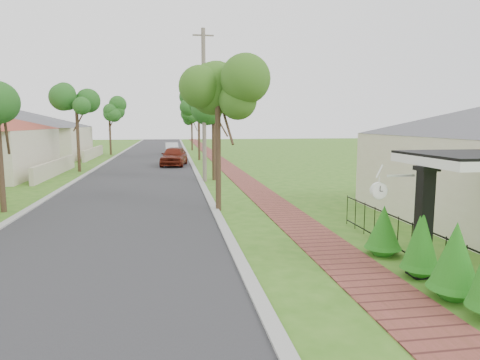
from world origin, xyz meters
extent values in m
plane|color=#346B19|center=(0.00, 0.00, 0.00)|extent=(160.00, 160.00, 0.00)
cube|color=#28282B|center=(-3.00, 20.00, 0.00)|extent=(7.00, 120.00, 0.02)
cube|color=#9E9E99|center=(0.65, 20.00, 0.00)|extent=(0.30, 120.00, 0.10)
cube|color=#9E9E99|center=(-6.65, 20.00, 0.00)|extent=(0.30, 120.00, 0.10)
cube|color=brown|center=(3.25, 20.00, 0.00)|extent=(1.50, 120.00, 0.03)
cube|color=white|center=(5.85, -1.00, 2.62)|extent=(2.90, 2.60, 0.20)
cube|color=black|center=(4.55, -1.00, 1.26)|extent=(0.30, 0.30, 2.52)
cube|color=black|center=(4.55, -1.00, 0.12)|extent=(0.48, 0.48, 0.24)
cube|color=black|center=(4.55, -1.00, 2.46)|extent=(0.42, 0.42, 0.10)
cube|color=black|center=(4.90, 0.00, 0.95)|extent=(0.03, 8.00, 0.03)
cube|color=black|center=(4.90, 0.00, 0.15)|extent=(0.03, 8.00, 0.03)
cylinder|color=black|center=(4.90, -2.00, 0.50)|extent=(0.02, 0.02, 1.00)
cylinder|color=black|center=(4.90, -1.33, 0.50)|extent=(0.02, 0.02, 1.00)
cylinder|color=black|center=(4.90, -0.67, 0.50)|extent=(0.02, 0.02, 1.00)
cylinder|color=black|center=(4.90, 0.00, 0.50)|extent=(0.02, 0.02, 1.00)
cylinder|color=black|center=(4.90, 0.67, 0.50)|extent=(0.02, 0.02, 1.00)
cylinder|color=black|center=(4.90, 1.33, 0.50)|extent=(0.02, 0.02, 1.00)
cylinder|color=black|center=(4.90, 2.00, 0.50)|extent=(0.02, 0.02, 1.00)
cylinder|color=black|center=(4.90, 2.67, 0.50)|extent=(0.02, 0.02, 1.00)
cylinder|color=black|center=(4.90, 3.33, 0.50)|extent=(0.02, 0.02, 1.00)
cylinder|color=black|center=(4.90, 4.00, 0.50)|extent=(0.02, 0.02, 1.00)
cylinder|color=#382619|center=(1.50, 16.00, 2.27)|extent=(0.22, 0.22, 4.55)
sphere|color=#124617|center=(1.50, 16.00, 4.68)|extent=(1.70, 1.70, 1.70)
cylinder|color=#382619|center=(1.50, 30.00, 2.45)|extent=(0.22, 0.22, 4.90)
sphere|color=#124617|center=(1.50, 30.00, 5.04)|extent=(1.70, 1.70, 1.70)
cylinder|color=#382619|center=(1.50, 44.00, 2.10)|extent=(0.22, 0.22, 4.20)
sphere|color=#124617|center=(1.50, 44.00, 4.32)|extent=(1.70, 1.70, 1.70)
cylinder|color=#382619|center=(-7.50, 8.00, 1.92)|extent=(0.22, 0.22, 3.85)
cylinder|color=#382619|center=(-7.50, 22.00, 2.45)|extent=(0.22, 0.22, 4.90)
sphere|color=#124617|center=(-7.50, 22.00, 5.04)|extent=(1.70, 1.70, 1.70)
cylinder|color=#382619|center=(-7.50, 38.00, 2.27)|extent=(0.22, 0.22, 4.55)
sphere|color=#124617|center=(-7.50, 38.00, 4.68)|extent=(1.70, 1.70, 1.70)
sphere|color=#175B12|center=(4.45, -2.27, 0.33)|extent=(0.79, 0.79, 0.79)
cone|color=#175B12|center=(4.45, -2.27, 0.95)|extent=(0.90, 0.90, 1.22)
sphere|color=#175B12|center=(4.45, -1.11, 0.34)|extent=(0.66, 0.66, 0.66)
cone|color=#175B12|center=(4.45, -1.11, 0.97)|extent=(0.76, 0.76, 1.25)
sphere|color=#175B12|center=(4.45, 0.60, 0.28)|extent=(0.73, 0.73, 0.73)
cone|color=#175B12|center=(4.45, 0.60, 0.81)|extent=(0.83, 0.83, 1.04)
cube|color=#BFB299|center=(-8.60, 20.00, 0.50)|extent=(0.25, 10.00, 1.00)
cube|color=beige|center=(-15.00, 34.00, 1.50)|extent=(11.00, 10.00, 3.00)
pyramid|color=#4C4C51|center=(-15.00, 34.00, 3.80)|extent=(15.56, 15.56, 1.60)
cube|color=#BFB299|center=(-8.60, 34.00, 0.50)|extent=(0.25, 10.00, 1.00)
imported|color=#5C1A0D|center=(-0.83, 25.04, 0.77)|extent=(2.48, 4.75, 1.54)
imported|color=silver|center=(-1.00, 37.34, 0.63)|extent=(1.50, 3.88, 1.26)
cylinder|color=#382619|center=(0.80, 7.00, 2.27)|extent=(0.22, 0.22, 4.53)
sphere|color=#3A6B1F|center=(0.80, 7.00, 4.66)|extent=(2.26, 2.26, 2.26)
cylinder|color=#77695D|center=(0.90, 15.45, 4.37)|extent=(0.24, 0.24, 8.74)
cube|color=#77695D|center=(0.90, 15.45, 8.34)|extent=(1.20, 0.08, 0.08)
cube|color=white|center=(4.18, -0.60, 2.26)|extent=(0.65, 0.05, 0.05)
cylinder|color=white|center=(3.65, -0.60, 2.11)|extent=(0.02, 0.02, 0.28)
cylinder|color=white|center=(3.65, -0.60, 1.92)|extent=(0.39, 0.10, 0.39)
cylinder|color=white|center=(3.65, -0.66, 1.92)|extent=(0.34, 0.01, 0.34)
cylinder|color=white|center=(3.65, -0.54, 1.92)|extent=(0.34, 0.01, 0.34)
cube|color=black|center=(3.65, -0.67, 1.98)|extent=(0.01, 0.01, 0.13)
cube|color=black|center=(3.69, -0.67, 1.92)|extent=(0.08, 0.01, 0.02)
camera|label=1|loc=(-0.97, -9.57, 3.46)|focal=32.00mm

